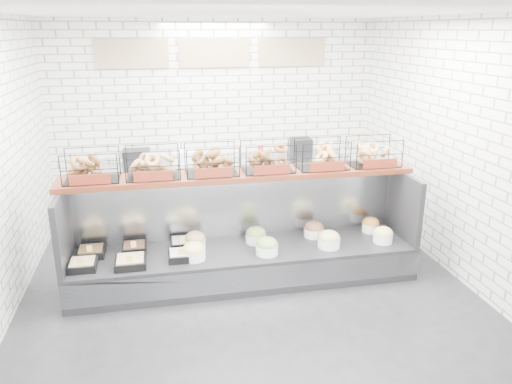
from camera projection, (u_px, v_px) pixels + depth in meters
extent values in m
plane|color=black|center=(249.00, 291.00, 5.68)|extent=(5.50, 5.50, 0.00)
cube|color=white|center=(216.00, 119.00, 7.78)|extent=(5.00, 0.02, 3.00)
cube|color=white|center=(463.00, 152.00, 5.69)|extent=(0.02, 5.50, 3.00)
cube|color=white|center=(248.00, 11.00, 4.75)|extent=(5.00, 5.50, 0.02)
cube|color=tan|center=(132.00, 54.00, 7.21)|extent=(1.05, 0.03, 0.42)
cube|color=tan|center=(214.00, 53.00, 7.44)|extent=(1.05, 0.03, 0.42)
cube|color=tan|center=(292.00, 52.00, 7.67)|extent=(1.05, 0.03, 0.42)
cube|color=black|center=(244.00, 263.00, 5.90)|extent=(4.00, 0.90, 0.40)
cube|color=#93969B|center=(251.00, 279.00, 5.49)|extent=(4.00, 0.03, 0.28)
cube|color=#93969B|center=(238.00, 204.00, 6.10)|extent=(4.00, 0.08, 0.80)
cube|color=black|center=(63.00, 229.00, 5.34)|extent=(0.06, 0.90, 0.80)
cube|color=black|center=(402.00, 205.00, 6.09)|extent=(0.06, 0.90, 0.80)
cube|color=black|center=(83.00, 265.00, 5.32)|extent=(0.29, 0.29, 0.08)
cube|color=tan|center=(82.00, 262.00, 5.31)|extent=(0.25, 0.25, 0.04)
cube|color=#FEDE58|center=(81.00, 262.00, 5.20)|extent=(0.06, 0.01, 0.08)
cube|color=black|center=(91.00, 252.00, 5.63)|extent=(0.30, 0.30, 0.08)
cube|color=brown|center=(91.00, 250.00, 5.62)|extent=(0.25, 0.25, 0.04)
cube|color=#FEDE58|center=(89.00, 249.00, 5.51)|extent=(0.06, 0.01, 0.08)
cube|color=black|center=(131.00, 262.00, 5.39)|extent=(0.33, 0.33, 0.08)
cube|color=tan|center=(130.00, 259.00, 5.38)|extent=(0.28, 0.28, 0.04)
cube|color=#FEDE58|center=(130.00, 259.00, 5.26)|extent=(0.06, 0.01, 0.08)
cube|color=black|center=(134.00, 248.00, 5.73)|extent=(0.27, 0.27, 0.08)
cube|color=brown|center=(134.00, 246.00, 5.72)|extent=(0.23, 0.23, 0.04)
cube|color=#FEDE58|center=(134.00, 244.00, 5.62)|extent=(0.06, 0.01, 0.08)
cube|color=black|center=(181.00, 256.00, 5.54)|extent=(0.27, 0.27, 0.08)
cube|color=silver|center=(180.00, 253.00, 5.53)|extent=(0.23, 0.23, 0.04)
cube|color=#FEDE58|center=(181.00, 252.00, 5.43)|extent=(0.06, 0.01, 0.08)
cube|color=black|center=(183.00, 243.00, 5.87)|extent=(0.28, 0.28, 0.08)
cube|color=silver|center=(182.00, 241.00, 5.85)|extent=(0.24, 0.24, 0.04)
cube|color=#FEDE58|center=(183.00, 240.00, 5.75)|extent=(0.06, 0.01, 0.08)
cylinder|color=white|center=(194.00, 254.00, 5.54)|extent=(0.26, 0.26, 0.11)
ellipsoid|color=#C9C167|center=(194.00, 250.00, 5.52)|extent=(0.25, 0.25, 0.18)
cylinder|color=white|center=(195.00, 243.00, 5.84)|extent=(0.25, 0.25, 0.11)
ellipsoid|color=tan|center=(195.00, 238.00, 5.83)|extent=(0.24, 0.24, 0.17)
cylinder|color=white|center=(267.00, 249.00, 5.67)|extent=(0.25, 0.25, 0.11)
ellipsoid|color=#6D924A|center=(267.00, 245.00, 5.65)|extent=(0.25, 0.25, 0.17)
cylinder|color=white|center=(256.00, 238.00, 5.98)|extent=(0.25, 0.25, 0.11)
ellipsoid|color=olive|center=(256.00, 233.00, 5.96)|extent=(0.24, 0.24, 0.17)
cylinder|color=white|center=(329.00, 243.00, 5.85)|extent=(0.26, 0.26, 0.11)
ellipsoid|color=tan|center=(329.00, 238.00, 5.83)|extent=(0.26, 0.26, 0.18)
cylinder|color=white|center=(314.00, 232.00, 6.15)|extent=(0.25, 0.25, 0.11)
ellipsoid|color=brown|center=(314.00, 228.00, 6.13)|extent=(0.24, 0.24, 0.17)
cylinder|color=white|center=(383.00, 238.00, 5.99)|extent=(0.24, 0.24, 0.11)
ellipsoid|color=#E4CC74|center=(383.00, 233.00, 5.97)|extent=(0.23, 0.23, 0.16)
cylinder|color=white|center=(371.00, 227.00, 6.30)|extent=(0.22, 0.22, 0.11)
ellipsoid|color=#C37429|center=(371.00, 223.00, 6.28)|extent=(0.21, 0.21, 0.15)
cube|color=#451A0E|center=(240.00, 175.00, 5.79)|extent=(4.10, 0.50, 0.06)
cube|color=black|center=(91.00, 166.00, 5.41)|extent=(0.60, 0.38, 0.34)
cube|color=maroon|center=(90.00, 180.00, 5.25)|extent=(0.42, 0.02, 0.11)
cube|color=black|center=(153.00, 162.00, 5.54)|extent=(0.60, 0.38, 0.34)
cube|color=maroon|center=(153.00, 176.00, 5.38)|extent=(0.42, 0.02, 0.11)
cube|color=black|center=(212.00, 160.00, 5.66)|extent=(0.60, 0.38, 0.34)
cube|color=maroon|center=(214.00, 173.00, 5.50)|extent=(0.42, 0.02, 0.11)
cube|color=black|center=(268.00, 157.00, 5.79)|extent=(0.60, 0.38, 0.34)
cube|color=maroon|center=(272.00, 170.00, 5.63)|extent=(0.42, 0.02, 0.11)
cube|color=black|center=(322.00, 154.00, 5.91)|extent=(0.60, 0.38, 0.34)
cube|color=maroon|center=(327.00, 167.00, 5.75)|extent=(0.42, 0.02, 0.11)
cube|color=black|center=(374.00, 151.00, 6.03)|extent=(0.60, 0.38, 0.34)
cube|color=maroon|center=(380.00, 164.00, 5.88)|extent=(0.42, 0.02, 0.11)
cube|color=#93969B|center=(220.00, 189.00, 7.81)|extent=(4.00, 0.60, 0.90)
cube|color=black|center=(137.00, 158.00, 7.41)|extent=(0.40, 0.30, 0.24)
cube|color=silver|center=(184.00, 157.00, 7.59)|extent=(0.35, 0.28, 0.18)
cylinder|color=#CF3342|center=(261.00, 152.00, 7.80)|extent=(0.09, 0.09, 0.22)
cube|color=black|center=(301.00, 148.00, 7.91)|extent=(0.30, 0.30, 0.30)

